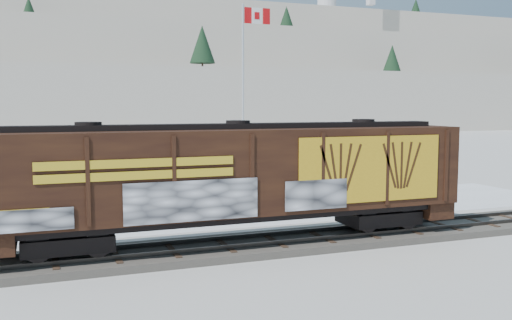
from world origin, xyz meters
name	(u,v)px	position (x,y,z in m)	size (l,w,h in m)	color
ground	(273,247)	(0.00, 0.00, 0.00)	(500.00, 500.00, 0.00)	white
rail_track	(273,243)	(0.00, 0.00, 0.15)	(50.00, 3.40, 0.43)	#59544C
parking_strip	(217,213)	(0.00, 7.50, 0.01)	(40.00, 8.00, 0.03)	white
hillside	(72,71)	(-0.05, 139.79, 14.37)	(360.00, 110.00, 93.00)	white
hopper_railcar	(238,175)	(-1.41, -0.01, 2.89)	(17.94, 3.06, 4.41)	black
flagpole	(245,122)	(3.91, 14.24, 4.39)	(2.30, 0.90, 11.83)	silver
car_silver	(118,206)	(-5.08, 6.66, 0.81)	(1.83, 4.56, 1.55)	silver
car_white	(284,195)	(3.66, 7.30, 0.76)	(1.54, 4.40, 1.45)	white
car_dark	(398,185)	(11.47, 8.23, 0.76)	(2.05, 5.04, 1.46)	#212429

